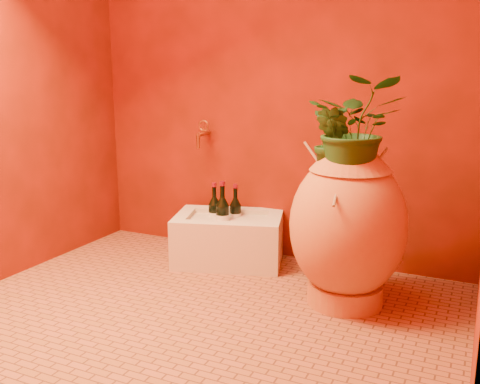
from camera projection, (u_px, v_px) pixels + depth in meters
The scene contains 10 objects.
floor at pixel (199, 314), 2.66m from camera, with size 2.50×2.50×0.00m, color brown.
wall_back at pixel (276, 59), 3.27m from camera, with size 2.50×0.02×2.50m, color #511504.
amphora at pixel (348, 225), 2.70m from camera, with size 0.77×0.77×0.84m.
stone_basin at pixel (229, 239), 3.36m from camera, with size 0.76×0.63×0.31m.
wine_bottle_a at pixel (214, 214), 3.43m from camera, with size 0.08×0.08×0.32m.
wine_bottle_b at pixel (235, 215), 3.41m from camera, with size 0.08×0.08×0.31m.
wine_bottle_c at pixel (223, 217), 3.32m from camera, with size 0.09×0.09×0.35m.
wall_tap at pixel (202, 133), 3.48m from camera, with size 0.08×0.16×0.18m.
plant_main at pixel (356, 128), 2.56m from camera, with size 0.45×0.39×0.50m, color #184016.
plant_side at pixel (332, 143), 2.60m from camera, with size 0.20×0.16×0.36m, color #184016.
Camera 1 is at (1.23, -2.14, 1.17)m, focal length 40.00 mm.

